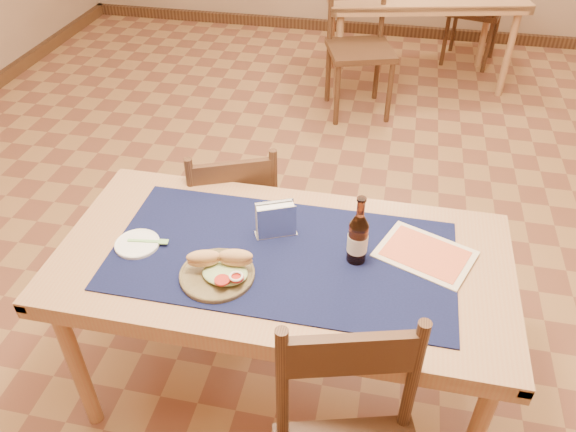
% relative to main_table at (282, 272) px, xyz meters
% --- Properties ---
extents(main_table, '(1.60, 0.80, 0.75)m').
position_rel_main_table_xyz_m(main_table, '(0.00, 0.00, 0.00)').
color(main_table, '#A3774D').
rests_on(main_table, ground).
extents(placemat, '(1.20, 0.60, 0.01)m').
position_rel_main_table_xyz_m(placemat, '(0.00, 0.00, 0.09)').
color(placemat, '#10143B').
rests_on(placemat, main_table).
extents(baseboard, '(6.00, 7.00, 0.10)m').
position_rel_main_table_xyz_m(baseboard, '(0.00, 0.80, -0.62)').
color(baseboard, '#4B2F1B').
rests_on(baseboard, ground).
extents(back_table, '(1.63, 1.08, 0.75)m').
position_rel_main_table_xyz_m(back_table, '(0.43, 3.22, -0.00)').
color(back_table, '#A3774D').
rests_on(back_table, ground).
extents(chair_main_far, '(0.53, 0.53, 0.87)m').
position_rel_main_table_xyz_m(chair_main_far, '(-0.36, 0.54, -0.21)').
color(chair_main_far, '#4B2F1B').
rests_on(chair_main_far, ground).
extents(chair_back_near, '(0.58, 0.58, 0.99)m').
position_rel_main_table_xyz_m(chair_back_near, '(0.02, 2.62, -0.15)').
color(chair_back_near, '#4B2F1B').
rests_on(chair_back_near, ground).
extents(chair_back_far, '(0.52, 0.52, 0.93)m').
position_rel_main_table_xyz_m(chair_back_far, '(0.91, 3.71, -0.18)').
color(chair_back_far, '#4B2F1B').
rests_on(chair_back_far, ground).
extents(sandwich_plate, '(0.25, 0.25, 0.10)m').
position_rel_main_table_xyz_m(sandwich_plate, '(-0.18, -0.15, 0.11)').
color(sandwich_plate, brown).
rests_on(sandwich_plate, placemat).
extents(side_plate, '(0.16, 0.16, 0.01)m').
position_rel_main_table_xyz_m(side_plate, '(-0.52, -0.06, 0.10)').
color(side_plate, white).
rests_on(side_plate, placemat).
extents(fork, '(0.15, 0.04, 0.00)m').
position_rel_main_table_xyz_m(fork, '(-0.47, -0.04, 0.10)').
color(fork, '#86CD70').
rests_on(fork, side_plate).
extents(beer_bottle, '(0.07, 0.07, 0.26)m').
position_rel_main_table_xyz_m(beer_bottle, '(0.26, 0.03, 0.19)').
color(beer_bottle, '#471E0C').
rests_on(beer_bottle, placemat).
extents(napkin_holder, '(0.16, 0.11, 0.13)m').
position_rel_main_table_xyz_m(napkin_holder, '(-0.05, 0.10, 0.15)').
color(napkin_holder, silver).
rests_on(napkin_holder, placemat).
extents(menu_card, '(0.38, 0.33, 0.01)m').
position_rel_main_table_xyz_m(menu_card, '(0.49, 0.10, 0.09)').
color(menu_card, beige).
rests_on(menu_card, placemat).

